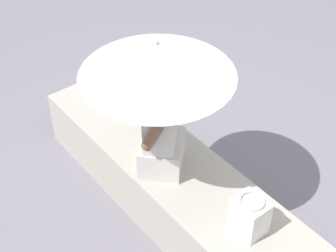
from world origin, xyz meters
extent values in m
plane|color=slate|center=(0.00, 0.00, 0.00)|extent=(14.00, 14.00, 0.00)
cube|color=#A8A093|center=(0.00, 0.00, 0.23)|extent=(2.49, 0.61, 0.46)
cube|color=beige|center=(-0.05, -0.07, 0.57)|extent=(0.44, 0.44, 0.22)
cube|color=beige|center=(-0.05, -0.07, 0.92)|extent=(0.37, 0.37, 0.48)
sphere|color=brown|center=(-0.05, -0.07, 1.26)|extent=(0.20, 0.20, 0.20)
cylinder|color=brown|center=(0.08, -0.21, 0.94)|extent=(0.19, 0.19, 0.32)
cylinder|color=brown|center=(-0.19, 0.08, 0.94)|extent=(0.19, 0.19, 0.32)
cylinder|color=#B7B7BC|center=(-0.03, -0.11, 0.96)|extent=(0.02, 0.02, 1.00)
cone|color=silver|center=(-0.03, -0.11, 1.35)|extent=(0.94, 0.94, 0.21)
sphere|color=#B7B7BC|center=(-0.03, -0.11, 1.47)|extent=(0.03, 0.03, 0.03)
cube|color=silver|center=(0.71, 0.00, 0.58)|extent=(0.20, 0.16, 0.24)
torus|color=silver|center=(0.71, 0.00, 0.71)|extent=(0.15, 0.15, 0.01)
camera|label=1|loc=(2.03, -1.67, 3.03)|focal=56.95mm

